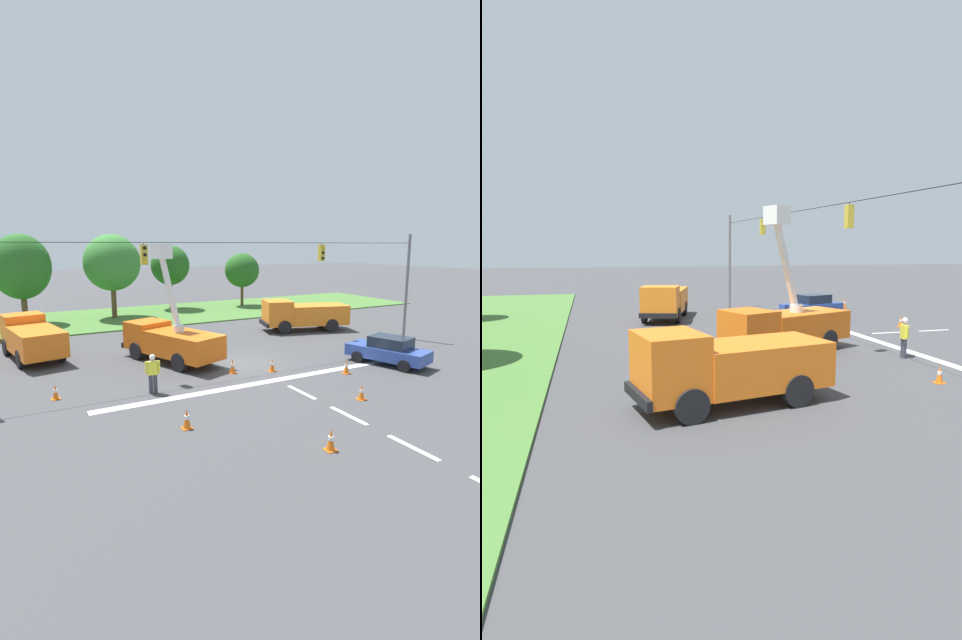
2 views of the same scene
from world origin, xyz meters
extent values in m
plane|color=#424244|center=(0.00, 0.00, 0.00)|extent=(200.00, 200.00, 0.00)
cube|color=silver|center=(0.00, -3.62, 0.00)|extent=(17.60, 0.50, 0.01)
cube|color=silver|center=(0.00, -5.62, 0.00)|extent=(0.20, 2.00, 0.01)
cube|color=silver|center=(0.00, -8.62, 0.00)|extent=(0.20, 2.00, 0.01)
cylinder|color=slate|center=(13.00, 0.00, 3.60)|extent=(0.20, 0.20, 7.20)
cylinder|color=black|center=(0.00, 0.00, 6.60)|extent=(26.00, 0.03, 0.03)
cylinder|color=black|center=(-5.30, 0.00, 6.55)|extent=(0.02, 0.02, 0.10)
cube|color=gold|center=(-5.30, 0.00, 6.02)|extent=(0.32, 0.28, 0.96)
cylinder|color=black|center=(-5.30, -0.16, 6.34)|extent=(0.16, 0.05, 0.16)
cylinder|color=black|center=(-5.30, -0.16, 6.02)|extent=(0.16, 0.05, 0.16)
cylinder|color=yellow|center=(-5.30, -0.16, 5.70)|extent=(0.16, 0.05, 0.16)
cylinder|color=black|center=(5.45, 0.00, 6.55)|extent=(0.02, 0.02, 0.10)
cube|color=gold|center=(5.45, 0.00, 6.02)|extent=(0.32, 0.28, 0.96)
cylinder|color=yellow|center=(5.45, -0.16, 6.34)|extent=(0.16, 0.05, 0.16)
cylinder|color=black|center=(5.45, -0.16, 6.02)|extent=(0.16, 0.05, 0.16)
cylinder|color=black|center=(5.45, -0.16, 5.70)|extent=(0.16, 0.05, 0.16)
cube|color=orange|center=(-3.01, 1.04, 1.15)|extent=(3.63, 4.88, 1.30)
cube|color=orange|center=(-4.13, 3.97, 1.29)|extent=(2.65, 2.51, 1.58)
cube|color=#1E2838|center=(-4.37, 4.58, 1.56)|extent=(1.79, 0.77, 0.71)
cube|color=black|center=(-4.50, 4.92, 0.65)|extent=(2.12, 0.94, 0.30)
cylinder|color=black|center=(-4.99, 3.37, 0.50)|extent=(0.62, 1.03, 1.00)
cylinder|color=black|center=(-3.09, 4.10, 0.50)|extent=(0.62, 1.03, 1.00)
cylinder|color=black|center=(-3.68, -0.05, 0.50)|extent=(0.62, 1.03, 1.00)
cylinder|color=black|center=(-1.78, 0.68, 0.50)|extent=(0.62, 1.03, 1.00)
cylinder|color=silver|center=(-3.13, 1.34, 1.98)|extent=(0.60, 0.60, 0.36)
cube|color=white|center=(-3.36, 1.94, 3.84)|extent=(0.77, 1.51, 4.16)
cube|color=white|center=(-3.59, 2.55, 6.13)|extent=(1.13, 1.07, 0.80)
cube|color=orange|center=(9.58, 5.38, 1.23)|extent=(4.92, 3.51, 1.45)
cube|color=orange|center=(6.55, 6.30, 1.43)|extent=(2.47, 2.69, 1.86)
cube|color=#1E2838|center=(5.92, 6.49, 1.76)|extent=(0.67, 1.92, 0.84)
cube|color=black|center=(5.57, 6.60, 0.65)|extent=(0.83, 2.27, 0.30)
cylinder|color=black|center=(6.48, 5.20, 0.50)|extent=(1.04, 0.56, 1.00)
cylinder|color=black|center=(7.11, 7.25, 0.50)|extent=(1.04, 0.56, 1.00)
cylinder|color=black|center=(10.03, 4.12, 0.50)|extent=(1.04, 0.56, 1.00)
cylinder|color=black|center=(10.65, 6.17, 0.50)|extent=(1.04, 0.56, 1.00)
cube|color=orange|center=(-9.99, 5.51, 1.19)|extent=(3.03, 4.46, 1.38)
cube|color=orange|center=(-10.54, 8.39, 1.43)|extent=(2.50, 2.14, 1.86)
cube|color=#1E2838|center=(-10.65, 9.00, 1.76)|extent=(1.94, 0.46, 0.84)
cube|color=black|center=(-10.72, 9.33, 0.65)|extent=(2.29, 0.59, 0.30)
cylinder|color=black|center=(-11.53, 7.96, 0.50)|extent=(0.46, 1.03, 1.00)
cylinder|color=black|center=(-9.45, 8.36, 0.50)|extent=(0.46, 1.03, 1.00)
cylinder|color=black|center=(-10.90, 4.59, 0.50)|extent=(0.46, 1.03, 1.00)
cylinder|color=black|center=(-8.82, 4.99, 0.50)|extent=(0.46, 1.03, 1.00)
cube|color=#2D4799|center=(6.91, -4.14, 0.64)|extent=(2.94, 4.63, 0.64)
cube|color=#192333|center=(6.96, -4.28, 1.26)|extent=(2.03, 2.41, 0.60)
cylinder|color=black|center=(5.70, -3.12, 0.32)|extent=(0.38, 0.67, 0.64)
cylinder|color=black|center=(7.35, -2.61, 0.32)|extent=(0.38, 0.67, 0.64)
cylinder|color=black|center=(6.48, -5.67, 0.32)|extent=(0.38, 0.67, 0.64)
cylinder|color=black|center=(8.13, -5.16, 0.32)|extent=(0.38, 0.67, 0.64)
cylinder|color=#383842|center=(-5.94, -2.52, 0.42)|extent=(0.18, 0.18, 0.85)
cylinder|color=#383842|center=(-5.74, -2.57, 0.42)|extent=(0.18, 0.18, 0.85)
cube|color=yellow|center=(-5.84, -2.54, 1.15)|extent=(0.45, 0.33, 0.60)
cube|color=silver|center=(-5.84, -2.54, 1.15)|extent=(0.43, 0.18, 0.62)
cylinder|color=yellow|center=(-6.10, -2.48, 1.18)|extent=(0.11, 0.11, 0.55)
cylinder|color=yellow|center=(-5.58, -2.61, 1.18)|extent=(0.11, 0.11, 0.55)
sphere|color=tan|center=(-5.84, -2.54, 1.58)|extent=(0.22, 0.22, 0.22)
sphere|color=white|center=(-5.84, -2.54, 1.64)|extent=(0.26, 0.26, 0.26)
cube|color=orange|center=(1.68, -7.57, 0.01)|extent=(0.36, 0.36, 0.03)
cone|color=orange|center=(1.68, -7.57, 0.35)|extent=(0.26, 0.26, 0.64)
cylinder|color=white|center=(1.68, -7.57, 0.38)|extent=(0.16, 0.16, 0.12)
cube|color=orange|center=(10.74, -8.71, 0.01)|extent=(0.36, 0.36, 0.03)
cone|color=orange|center=(10.74, -8.71, 0.43)|extent=(0.32, 0.32, 0.80)
cylinder|color=white|center=(10.74, -8.71, 0.47)|extent=(0.20, 0.20, 0.14)
cube|color=orange|center=(3.70, -4.42, 0.01)|extent=(0.36, 0.36, 0.03)
cone|color=orange|center=(3.70, -4.42, 0.37)|extent=(0.28, 0.28, 0.69)
cylinder|color=white|center=(3.70, -4.42, 0.41)|extent=(0.17, 0.17, 0.12)
cube|color=orange|center=(0.59, -2.27, 0.01)|extent=(0.36, 0.36, 0.03)
cone|color=orange|center=(0.59, -2.27, 0.37)|extent=(0.27, 0.27, 0.68)
cylinder|color=white|center=(0.59, -2.27, 0.40)|extent=(0.17, 0.17, 0.12)
cube|color=orange|center=(-3.04, 7.56, 0.01)|extent=(0.36, 0.36, 0.03)
cone|color=orange|center=(-3.04, 7.56, 0.39)|extent=(0.29, 0.29, 0.72)
cylinder|color=white|center=(-3.04, 7.56, 0.43)|extent=(0.18, 0.18, 0.13)
cube|color=orange|center=(-9.74, -1.31, 0.01)|extent=(0.36, 0.36, 0.03)
cone|color=orange|center=(-9.74, -1.31, 0.34)|extent=(0.25, 0.25, 0.62)
cylinder|color=white|center=(-9.74, -1.31, 0.37)|extent=(0.15, 0.15, 0.11)
cube|color=orange|center=(-1.37, -1.59, 0.01)|extent=(0.36, 0.36, 0.03)
cone|color=orange|center=(-1.37, -1.59, 0.40)|extent=(0.29, 0.29, 0.73)
cylinder|color=white|center=(-1.37, -1.59, 0.43)|extent=(0.18, 0.18, 0.13)
camera|label=1|loc=(-11.12, -20.31, 6.50)|focal=24.00mm
camera|label=2|loc=(-24.30, 10.50, 4.75)|focal=28.00mm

